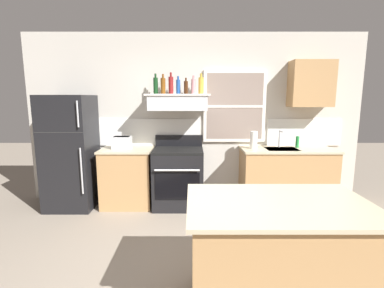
% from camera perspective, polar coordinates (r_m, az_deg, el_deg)
% --- Properties ---
extents(ground_plane, '(16.00, 16.00, 0.00)m').
position_cam_1_polar(ground_plane, '(2.90, 1.00, -26.29)').
color(ground_plane, gray).
extents(back_wall, '(5.40, 0.11, 2.70)m').
position_cam_1_polar(back_wall, '(4.59, 1.06, 5.24)').
color(back_wall, beige).
rests_on(back_wall, ground_plane).
extents(refrigerator, '(0.70, 0.72, 1.73)m').
position_cam_1_polar(refrigerator, '(4.66, -23.37, -1.54)').
color(refrigerator, black).
rests_on(refrigerator, ground_plane).
extents(counter_left_of_stove, '(0.79, 0.63, 0.91)m').
position_cam_1_polar(counter_left_of_stove, '(4.54, -12.77, -6.55)').
color(counter_left_of_stove, tan).
rests_on(counter_left_of_stove, ground_plane).
extents(toaster, '(0.30, 0.20, 0.19)m').
position_cam_1_polar(toaster, '(4.45, -13.93, 0.35)').
color(toaster, silver).
rests_on(toaster, counter_left_of_stove).
extents(stove_range, '(0.76, 0.69, 1.09)m').
position_cam_1_polar(stove_range, '(4.39, -2.59, -6.75)').
color(stove_range, black).
rests_on(stove_range, ground_plane).
extents(range_hood_shelf, '(0.96, 0.52, 0.24)m').
position_cam_1_polar(range_hood_shelf, '(4.31, -2.65, 8.56)').
color(range_hood_shelf, silver).
extents(bottle_dark_green_wine, '(0.07, 0.07, 0.31)m').
position_cam_1_polar(bottle_dark_green_wine, '(4.41, -7.21, 11.78)').
color(bottle_dark_green_wine, '#143819').
rests_on(bottle_dark_green_wine, range_hood_shelf).
extents(bottle_amber_wine, '(0.07, 0.07, 0.30)m').
position_cam_1_polar(bottle_amber_wine, '(4.34, -5.71, 11.78)').
color(bottle_amber_wine, brown).
rests_on(bottle_amber_wine, range_hood_shelf).
extents(bottle_red_label_wine, '(0.07, 0.07, 0.32)m').
position_cam_1_polar(bottle_red_label_wine, '(4.37, -4.10, 11.94)').
color(bottle_red_label_wine, maroon).
rests_on(bottle_red_label_wine, range_hood_shelf).
extents(bottle_blue_liqueur, '(0.07, 0.07, 0.27)m').
position_cam_1_polar(bottle_blue_liqueur, '(4.38, -2.61, 11.65)').
color(bottle_blue_liqueur, '#1E478C').
rests_on(bottle_blue_liqueur, range_hood_shelf).
extents(bottle_brown_stout, '(0.06, 0.06, 0.24)m').
position_cam_1_polar(bottle_brown_stout, '(4.30, -1.02, 11.52)').
color(bottle_brown_stout, '#381E0F').
rests_on(bottle_brown_stout, range_hood_shelf).
extents(bottle_rose_pink, '(0.07, 0.07, 0.28)m').
position_cam_1_polar(bottle_rose_pink, '(4.36, 0.53, 11.72)').
color(bottle_rose_pink, '#C67F84').
rests_on(bottle_rose_pink, range_hood_shelf).
extents(bottle_champagne_gold_foil, '(0.08, 0.08, 0.31)m').
position_cam_1_polar(bottle_champagne_gold_foil, '(4.37, 2.08, 11.88)').
color(bottle_champagne_gold_foil, '#B29333').
rests_on(bottle_champagne_gold_foil, range_hood_shelf).
extents(counter_right_with_sink, '(1.43, 0.63, 0.91)m').
position_cam_1_polar(counter_right_with_sink, '(4.67, 18.89, -6.38)').
color(counter_right_with_sink, tan).
rests_on(counter_right_with_sink, ground_plane).
extents(sink_faucet, '(0.03, 0.17, 0.28)m').
position_cam_1_polar(sink_faucet, '(4.60, 17.75, 1.44)').
color(sink_faucet, silver).
rests_on(sink_faucet, counter_right_with_sink).
extents(paper_towel_roll, '(0.11, 0.11, 0.27)m').
position_cam_1_polar(paper_towel_roll, '(4.40, 12.71, 0.79)').
color(paper_towel_roll, white).
rests_on(paper_towel_roll, counter_right_with_sink).
extents(dish_soap_bottle, '(0.06, 0.06, 0.18)m').
position_cam_1_polar(dish_soap_bottle, '(4.71, 20.94, 0.40)').
color(dish_soap_bottle, '#268C3F').
rests_on(dish_soap_bottle, counter_right_with_sink).
extents(kitchen_island, '(1.40, 0.90, 0.91)m').
position_cam_1_polar(kitchen_island, '(2.45, 17.06, -21.23)').
color(kitchen_island, tan).
rests_on(kitchen_island, ground_plane).
extents(upper_cabinet_right, '(0.64, 0.32, 0.70)m').
position_cam_1_polar(upper_cabinet_right, '(4.76, 23.37, 11.22)').
color(upper_cabinet_right, tan).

